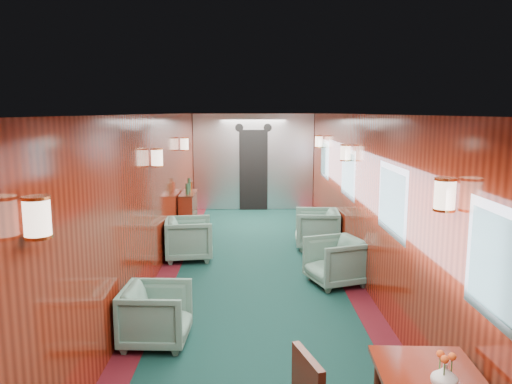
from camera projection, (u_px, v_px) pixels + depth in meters
room at (258, 173)px, 6.52m from camera, size 12.00×12.10×2.40m
bulkhead at (253, 162)px, 12.43m from camera, size 2.98×0.17×2.39m
windows_right at (366, 184)px, 6.82m from camera, size 0.02×8.60×0.80m
wall_sconces at (257, 158)px, 7.06m from camera, size 2.97×7.97×0.25m
credenza at (188, 212)px, 10.03m from camera, size 0.30×0.94×1.12m
flower_vase at (445, 377)px, 3.09m from camera, size 0.19×0.19×0.17m
armchair_left_near at (156, 315)px, 5.25m from camera, size 0.72×0.71×0.63m
armchair_left_far at (189, 239)px, 8.27m from camera, size 0.86×0.84×0.70m
armchair_right_near at (336, 261)px, 7.07m from camera, size 0.93×0.92×0.67m
armchair_right_far at (317, 229)px, 8.97m from camera, size 0.83×0.81×0.70m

